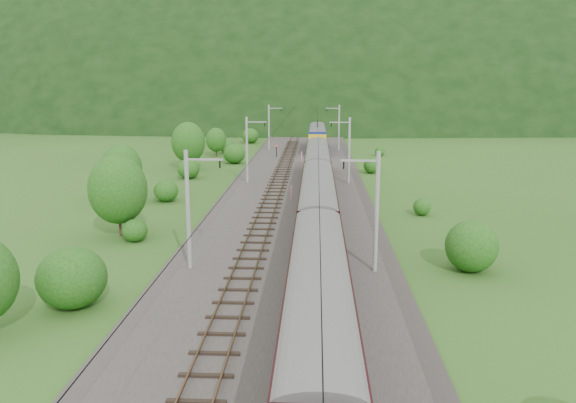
{
  "coord_description": "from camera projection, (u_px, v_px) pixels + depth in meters",
  "views": [
    {
      "loc": [
        2.22,
        -35.69,
        12.83
      ],
      "look_at": [
        -0.12,
        10.78,
        2.6
      ],
      "focal_mm": 35.0,
      "sensor_mm": 36.0,
      "label": 1
    }
  ],
  "objects": [
    {
      "name": "vegetation_left",
      "position": [
        122.0,
        194.0,
        49.07
      ],
      "size": [
        12.91,
        143.64,
        6.85
      ],
      "color": "#1C4512",
      "rests_on": "ground"
    },
    {
      "name": "hazard_post_far",
      "position": [
        302.0,
        157.0,
        84.95
      ],
      "size": [
        0.18,
        0.18,
        1.69
      ],
      "primitive_type": "cylinder",
      "color": "red",
      "rests_on": "railbed"
    },
    {
      "name": "vegetation_right",
      "position": [
        492.0,
        282.0,
        32.15
      ],
      "size": [
        5.95,
        98.66,
        3.18
      ],
      "color": "#1C4512",
      "rests_on": "ground"
    },
    {
      "name": "catenary_right",
      "position": [
        348.0,
        149.0,
        67.63
      ],
      "size": [
        2.54,
        192.28,
        8.0
      ],
      "color": "gray",
      "rests_on": "railbed"
    },
    {
      "name": "mountain_ridge",
      "position": [
        113.0,
        100.0,
        336.22
      ],
      "size": [
        336.0,
        280.0,
        132.0
      ],
      "primitive_type": "ellipsoid",
      "color": "black",
      "rests_on": "ground"
    },
    {
      "name": "railbed",
      "position": [
        289.0,
        232.0,
        47.4
      ],
      "size": [
        14.0,
        220.0,
        0.3
      ],
      "primitive_type": "cube",
      "color": "#38332D",
      "rests_on": "ground"
    },
    {
      "name": "track_left",
      "position": [
        261.0,
        229.0,
        47.47
      ],
      "size": [
        2.4,
        220.0,
        0.27
      ],
      "color": "brown",
      "rests_on": "railbed"
    },
    {
      "name": "catenary_left",
      "position": [
        248.0,
        148.0,
        68.23
      ],
      "size": [
        2.54,
        192.28,
        8.0
      ],
      "color": "gray",
      "rests_on": "railbed"
    },
    {
      "name": "train",
      "position": [
        318.0,
        192.0,
        47.29
      ],
      "size": [
        2.93,
        117.19,
        5.09
      ],
      "color": "black",
      "rests_on": "ground"
    },
    {
      "name": "ground",
      "position": [
        282.0,
        274.0,
        37.68
      ],
      "size": [
        600.0,
        600.0,
        0.0
      ],
      "primitive_type": "plane",
      "color": "#274C17",
      "rests_on": "ground"
    },
    {
      "name": "overhead_wires",
      "position": [
        289.0,
        150.0,
        45.91
      ],
      "size": [
        4.83,
        198.0,
        0.03
      ],
      "color": "black",
      "rests_on": "ground"
    },
    {
      "name": "hazard_post_near",
      "position": [
        291.0,
        193.0,
        59.21
      ],
      "size": [
        0.16,
        0.16,
        1.47
      ],
      "primitive_type": "cylinder",
      "color": "red",
      "rests_on": "railbed"
    },
    {
      "name": "mountain_main",
      "position": [
        312.0,
        104.0,
        291.3
      ],
      "size": [
        504.0,
        360.0,
        244.0
      ],
      "primitive_type": "ellipsoid",
      "color": "black",
      "rests_on": "ground"
    },
    {
      "name": "track_right",
      "position": [
        317.0,
        230.0,
        47.24
      ],
      "size": [
        2.4,
        220.0,
        0.27
      ],
      "color": "brown",
      "rests_on": "railbed"
    },
    {
      "name": "signal",
      "position": [
        276.0,
        150.0,
        90.9
      ],
      "size": [
        0.22,
        0.22,
        1.96
      ],
      "color": "black",
      "rests_on": "railbed"
    }
  ]
}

